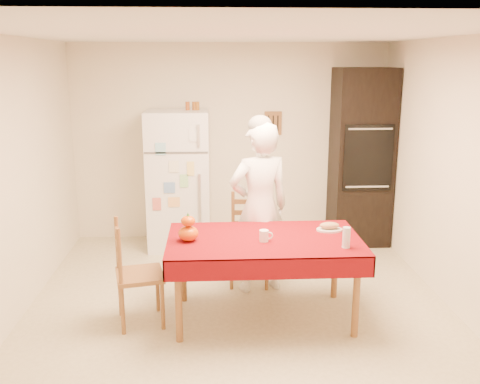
{
  "coord_description": "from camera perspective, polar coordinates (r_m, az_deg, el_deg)",
  "views": [
    {
      "loc": [
        -0.24,
        -4.58,
        2.29
      ],
      "look_at": [
        0.02,
        0.2,
        1.1
      ],
      "focal_mm": 40.0,
      "sensor_mm": 36.0,
      "label": 1
    }
  ],
  "objects": [
    {
      "name": "coffee_mug",
      "position": [
        4.63,
        2.57,
        -4.69
      ],
      "size": [
        0.08,
        0.08,
        0.1
      ],
      "primitive_type": "cylinder",
      "color": "white",
      "rests_on": "dining_table"
    },
    {
      "name": "spice_jar_left",
      "position": [
        6.54,
        -5.61,
        9.13
      ],
      "size": [
        0.05,
        0.05,
        0.1
      ],
      "primitive_type": "cylinder",
      "color": "#97491B",
      "rests_on": "refrigerator"
    },
    {
      "name": "dining_table",
      "position": [
        4.75,
        2.58,
        -5.72
      ],
      "size": [
        1.7,
        1.0,
        0.76
      ],
      "color": "brown",
      "rests_on": "floor"
    },
    {
      "name": "bread_loaf",
      "position": [
        4.98,
        9.53,
        -3.54
      ],
      "size": [
        0.18,
        0.1,
        0.06
      ],
      "primitive_type": "ellipsoid",
      "color": "tan",
      "rests_on": "bread_plate"
    },
    {
      "name": "room_shell",
      "position": [
        4.64,
        -0.05,
        5.65
      ],
      "size": [
        4.02,
        4.52,
        2.51
      ],
      "color": "beige",
      "rests_on": "ground"
    },
    {
      "name": "refrigerator",
      "position": [
        6.63,
        -6.54,
        1.3
      ],
      "size": [
        0.75,
        0.74,
        1.7
      ],
      "color": "white",
      "rests_on": "floor"
    },
    {
      "name": "wine_glass",
      "position": [
        4.55,
        11.28,
        -4.78
      ],
      "size": [
        0.07,
        0.07,
        0.18
      ],
      "primitive_type": "cylinder",
      "color": "silver",
      "rests_on": "dining_table"
    },
    {
      "name": "spice_jar_mid",
      "position": [
        6.54,
        -4.9,
        9.14
      ],
      "size": [
        0.05,
        0.05,
        0.1
      ],
      "primitive_type": "cylinder",
      "color": "brown",
      "rests_on": "refrigerator"
    },
    {
      "name": "pumpkin_upper",
      "position": [
        4.62,
        -5.56,
        -3.1
      ],
      "size": [
        0.12,
        0.12,
        0.09
      ],
      "primitive_type": "ellipsoid",
      "color": "#E84D05",
      "rests_on": "pumpkin_lower"
    },
    {
      "name": "floor",
      "position": [
        5.13,
        -0.05,
        -12.6
      ],
      "size": [
        4.5,
        4.5,
        0.0
      ],
      "primitive_type": "plane",
      "color": "tan",
      "rests_on": "ground"
    },
    {
      "name": "pumpkin_lower",
      "position": [
        4.66,
        -5.53,
        -4.43
      ],
      "size": [
        0.18,
        0.18,
        0.13
      ],
      "primitive_type": "ellipsoid",
      "color": "#C44804",
      "rests_on": "dining_table"
    },
    {
      "name": "bread_plate",
      "position": [
        4.99,
        9.51,
        -3.99
      ],
      "size": [
        0.24,
        0.24,
        0.02
      ],
      "primitive_type": "cylinder",
      "color": "silver",
      "rests_on": "dining_table"
    },
    {
      "name": "oven_cabinet",
      "position": [
        6.88,
        12.79,
        3.62
      ],
      "size": [
        0.7,
        0.62,
        2.2
      ],
      "color": "black",
      "rests_on": "floor"
    },
    {
      "name": "spice_jar_right",
      "position": [
        6.53,
        -4.57,
        9.15
      ],
      "size": [
        0.05,
        0.05,
        0.1
      ],
      "primitive_type": "cylinder",
      "color": "#95581B",
      "rests_on": "refrigerator"
    },
    {
      "name": "seated_woman",
      "position": [
        5.3,
        2.08,
        -1.72
      ],
      "size": [
        0.72,
        0.57,
        1.72
      ],
      "primitive_type": "imported",
      "rotation": [
        0.0,
        0.0,
        3.42
      ],
      "color": "white",
      "rests_on": "floor"
    },
    {
      "name": "chair_far",
      "position": [
        5.61,
        1.04,
        -4.61
      ],
      "size": [
        0.46,
        0.44,
        0.95
      ],
      "rotation": [
        0.0,
        0.0,
        -0.09
      ],
      "color": "brown",
      "rests_on": "floor"
    },
    {
      "name": "chair_left",
      "position": [
        4.81,
        -11.45,
        -8.13
      ],
      "size": [
        0.48,
        0.5,
        0.95
      ],
      "rotation": [
        0.0,
        0.0,
        1.79
      ],
      "color": "brown",
      "rests_on": "floor"
    }
  ]
}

